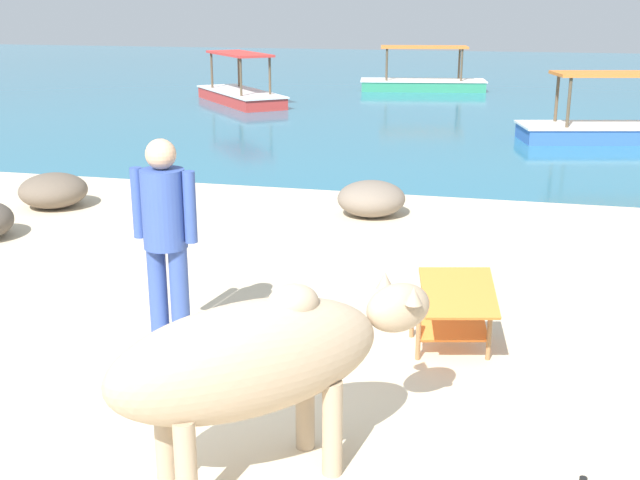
{
  "coord_description": "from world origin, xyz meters",
  "views": [
    {
      "loc": [
        1.75,
        -3.56,
        2.59
      ],
      "look_at": [
        0.14,
        3.0,
        0.55
      ],
      "focal_mm": 44.61,
      "sensor_mm": 36.0,
      "label": 1
    }
  ],
  "objects_px": {
    "person_standing": "(165,231)",
    "boat_red": "(240,93)",
    "cow": "(257,358)",
    "boat_blue": "(617,127)",
    "deck_chair_near": "(454,308)",
    "boat_green": "(423,81)"
  },
  "relations": [
    {
      "from": "person_standing",
      "to": "boat_red",
      "type": "bearing_deg",
      "value": 21.49
    },
    {
      "from": "boat_red",
      "to": "cow",
      "type": "bearing_deg",
      "value": 159.36
    },
    {
      "from": "boat_blue",
      "to": "boat_red",
      "type": "height_order",
      "value": "same"
    },
    {
      "from": "boat_red",
      "to": "deck_chair_near",
      "type": "bearing_deg",
      "value": 164.72
    },
    {
      "from": "cow",
      "to": "person_standing",
      "type": "bearing_deg",
      "value": 85.76
    },
    {
      "from": "deck_chair_near",
      "to": "boat_blue",
      "type": "relative_size",
      "value": 0.23
    },
    {
      "from": "boat_blue",
      "to": "boat_green",
      "type": "relative_size",
      "value": 1.01
    },
    {
      "from": "boat_blue",
      "to": "cow",
      "type": "bearing_deg",
      "value": 61.84
    },
    {
      "from": "deck_chair_near",
      "to": "person_standing",
      "type": "xyz_separation_m",
      "value": [
        -2.08,
        -0.39,
        0.56
      ]
    },
    {
      "from": "person_standing",
      "to": "boat_blue",
      "type": "bearing_deg",
      "value": -17.53
    },
    {
      "from": "deck_chair_near",
      "to": "boat_blue",
      "type": "height_order",
      "value": "boat_blue"
    },
    {
      "from": "boat_blue",
      "to": "boat_red",
      "type": "xyz_separation_m",
      "value": [
        -8.88,
        3.79,
        0.0
      ]
    },
    {
      "from": "person_standing",
      "to": "deck_chair_near",
      "type": "bearing_deg",
      "value": -75.2
    },
    {
      "from": "boat_red",
      "to": "person_standing",
      "type": "bearing_deg",
      "value": 157.05
    },
    {
      "from": "cow",
      "to": "deck_chair_near",
      "type": "relative_size",
      "value": 1.95
    },
    {
      "from": "cow",
      "to": "boat_blue",
      "type": "distance_m",
      "value": 12.71
    },
    {
      "from": "cow",
      "to": "boat_green",
      "type": "relative_size",
      "value": 0.44
    },
    {
      "from": "boat_green",
      "to": "boat_red",
      "type": "xyz_separation_m",
      "value": [
        -4.25,
        -4.17,
        0.0
      ]
    },
    {
      "from": "cow",
      "to": "boat_red",
      "type": "xyz_separation_m",
      "value": [
        -5.74,
        16.09,
        -0.48
      ]
    },
    {
      "from": "boat_green",
      "to": "boat_red",
      "type": "height_order",
      "value": "same"
    },
    {
      "from": "person_standing",
      "to": "boat_blue",
      "type": "distance_m",
      "value": 11.7
    },
    {
      "from": "deck_chair_near",
      "to": "boat_green",
      "type": "height_order",
      "value": "boat_green"
    }
  ]
}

